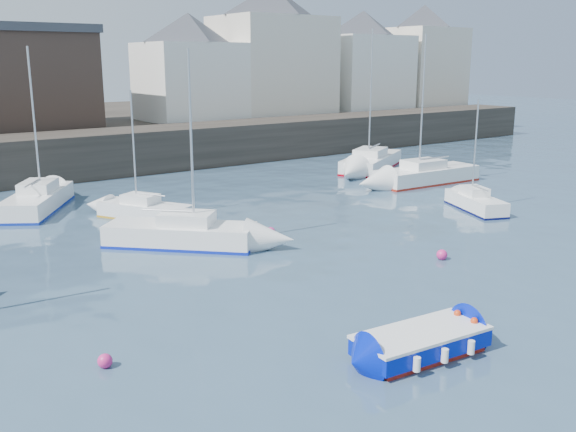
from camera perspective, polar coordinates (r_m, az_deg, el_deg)
water at (r=19.56m, az=21.59°, el=-11.08°), size 220.00×220.00×0.00m
quay_wall at (r=47.18m, az=-16.74°, el=5.36°), size 90.00×5.00×3.00m
land_strip at (r=64.35m, az=-22.19°, el=6.93°), size 90.00×32.00×2.80m
bldg_east_a at (r=62.20m, az=-1.41°, el=14.56°), size 13.36×13.36×11.80m
bldg_east_b at (r=68.68m, az=6.63°, el=13.61°), size 11.88×11.88×9.95m
bldg_east_c at (r=75.05m, az=11.87°, el=13.81°), size 11.14×11.14×10.95m
bldg_east_d at (r=57.11m, az=-8.75°, el=13.04°), size 11.14×11.14×8.95m
blue_dinghy at (r=18.17m, az=11.75°, el=-10.89°), size 3.95×2.16×0.73m
sailboat_b at (r=28.22m, az=-9.48°, el=-1.55°), size 6.05×6.05×8.34m
sailboat_c at (r=35.91m, az=16.32°, el=1.21°), size 3.05×4.67×5.88m
sailboat_d at (r=43.00m, az=12.21°, el=3.62°), size 7.52×2.77×9.45m
sailboat_f at (r=33.40m, az=-12.64°, el=0.53°), size 3.79×5.11×6.45m
sailboat_g at (r=48.07m, az=7.42°, el=4.85°), size 8.12×6.17×10.02m
sailboat_h at (r=36.93m, az=-21.37°, el=1.32°), size 5.39×6.77×8.58m
buoy_near at (r=18.01m, az=-15.92°, el=-12.80°), size 0.40×0.40×0.40m
buoy_mid at (r=26.81m, az=13.50°, el=-3.78°), size 0.44×0.44×0.44m
buoy_far at (r=29.60m, az=-1.54°, el=-1.73°), size 0.41×0.41×0.41m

